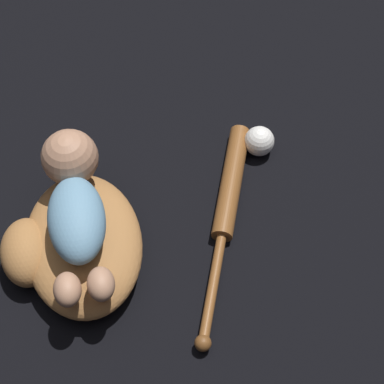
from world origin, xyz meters
TOP-DOWN VIEW (x-y plane):
  - ground_plane at (0.00, 0.00)m, footprint 6.00×6.00m
  - baseball_glove at (-0.04, 0.06)m, footprint 0.40×0.36m
  - baby_figure at (-0.01, 0.03)m, footprint 0.36×0.23m
  - baseball_bat at (-0.12, -0.27)m, footprint 0.41×0.40m
  - baseball at (-0.03, -0.42)m, footprint 0.07×0.07m

SIDE VIEW (x-z plane):
  - ground_plane at x=0.00m, z-range 0.00..0.00m
  - baseball_bat at x=-0.12m, z-range 0.00..0.05m
  - baseball at x=-0.03m, z-range 0.00..0.07m
  - baseball_glove at x=-0.04m, z-range 0.00..0.10m
  - baby_figure at x=-0.01m, z-range 0.09..0.21m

